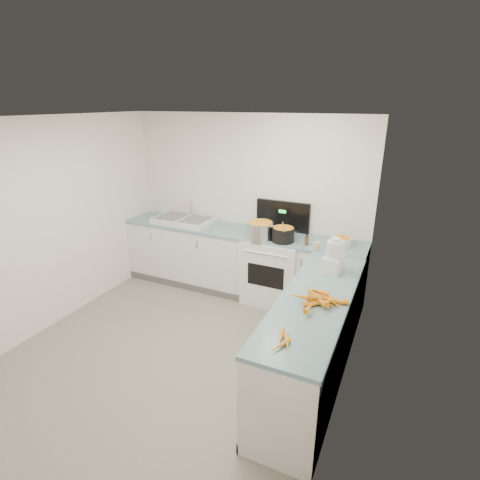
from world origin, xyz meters
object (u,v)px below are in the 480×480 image
at_px(stove, 274,268).
at_px(mixing_bowl, 342,241).
at_px(sink, 184,220).
at_px(food_processor, 334,257).
at_px(extract_bottle, 307,241).
at_px(black_pot, 283,235).
at_px(spice_jar, 317,246).
at_px(steel_pot, 260,231).

bearing_deg(stove, mixing_bowl, 2.80).
distance_m(sink, food_processor, 2.50).
height_order(mixing_bowl, extract_bottle, extract_bottle).
xyz_separation_m(stove, black_pot, (0.15, -0.13, 0.55)).
bearing_deg(stove, black_pot, -41.09).
relative_size(sink, mixing_bowl, 3.73).
xyz_separation_m(sink, black_pot, (1.60, -0.15, 0.05)).
relative_size(black_pot, mixing_bowl, 1.25).
distance_m(mixing_bowl, extract_bottle, 0.44).
bearing_deg(mixing_bowl, spice_jar, -132.03).
bearing_deg(food_processor, black_pot, 140.73).
distance_m(stove, food_processor, 1.35).
bearing_deg(black_pot, food_processor, -39.27).
bearing_deg(extract_bottle, mixing_bowl, 23.24).
relative_size(black_pot, spice_jar, 3.40).
bearing_deg(sink, mixing_bowl, 0.66).
distance_m(stove, extract_bottle, 0.71).
xyz_separation_m(sink, steel_pot, (1.30, -0.18, 0.07)).
xyz_separation_m(stove, extract_bottle, (0.46, -0.13, 0.53)).
bearing_deg(extract_bottle, sink, 175.59).
height_order(steel_pot, extract_bottle, steel_pot).
xyz_separation_m(steel_pot, mixing_bowl, (1.02, 0.20, -0.05)).
relative_size(black_pot, food_processor, 0.77).
bearing_deg(mixing_bowl, stove, -177.20).
bearing_deg(steel_pot, black_pot, 5.74).
bearing_deg(steel_pot, food_processor, -29.14).
relative_size(stove, food_processor, 3.64).
bearing_deg(food_processor, mixing_bowl, 93.71).
relative_size(steel_pot, mixing_bowl, 1.47).
bearing_deg(food_processor, steel_pot, 150.86).
bearing_deg(mixing_bowl, steel_pot, -168.72).
height_order(black_pot, food_processor, food_processor).
relative_size(sink, steel_pot, 2.53).
bearing_deg(sink, food_processor, -18.13).
xyz_separation_m(mixing_bowl, spice_jar, (-0.25, -0.27, -0.01)).
relative_size(sink, food_processor, 2.30).
distance_m(stove, sink, 1.54).
xyz_separation_m(steel_pot, extract_bottle, (0.62, 0.03, -0.05)).
relative_size(spice_jar, food_processor, 0.23).
bearing_deg(extract_bottle, stove, 164.08).
distance_m(mixing_bowl, food_processor, 0.81).
bearing_deg(sink, steel_pot, -7.79).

